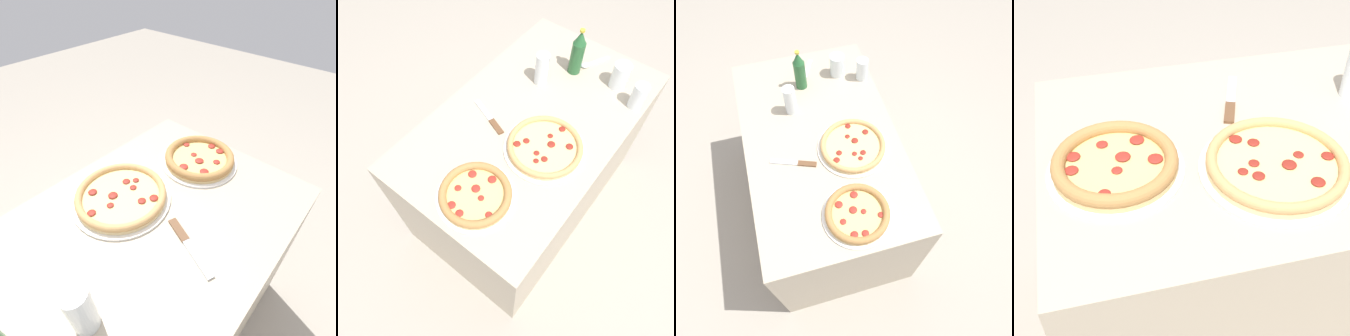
% 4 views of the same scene
% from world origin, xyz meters
% --- Properties ---
extents(ground_plane, '(8.00, 8.00, 0.00)m').
position_xyz_m(ground_plane, '(0.00, 0.00, 0.00)').
color(ground_plane, '#A89E8E').
extents(table, '(1.21, 0.73, 0.73)m').
position_xyz_m(table, '(0.00, 0.00, 0.37)').
color(table, '#B7A88E').
rests_on(table, ground_plane).
extents(pizza_margherita, '(0.29, 0.29, 0.04)m').
position_xyz_m(pizza_margherita, '(-0.44, -0.05, 0.75)').
color(pizza_margherita, white).
rests_on(pizza_margherita, table).
extents(pizza_pepperoni, '(0.33, 0.33, 0.04)m').
position_xyz_m(pizza_pepperoni, '(-0.10, -0.13, 0.75)').
color(pizza_pepperoni, silver).
rests_on(pizza_pepperoni, table).
extents(glass_orange_juice, '(0.06, 0.06, 0.15)m').
position_xyz_m(glass_orange_juice, '(0.20, 0.10, 0.80)').
color(glass_orange_juice, white).
rests_on(glass_orange_juice, table).
extents(glass_lemonade, '(0.08, 0.08, 0.12)m').
position_xyz_m(glass_lemonade, '(0.39, -0.19, 0.78)').
color(glass_lemonade, white).
rests_on(glass_lemonade, table).
extents(glass_red_wine, '(0.06, 0.06, 0.12)m').
position_xyz_m(glass_red_wine, '(0.33, -0.31, 0.78)').
color(glass_red_wine, white).
rests_on(glass_red_wine, table).
extents(beer_bottle, '(0.06, 0.06, 0.22)m').
position_xyz_m(beer_bottle, '(0.36, 0.02, 0.84)').
color(beer_bottle, '#286033').
rests_on(beer_bottle, table).
extents(knife, '(0.10, 0.21, 0.01)m').
position_xyz_m(knife, '(-0.11, 0.14, 0.73)').
color(knife, brown).
rests_on(knife, table).
extents(spoon, '(0.15, 0.09, 0.02)m').
position_xyz_m(spoon, '(0.44, -0.02, 0.74)').
color(spoon, silver).
rests_on(spoon, table).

